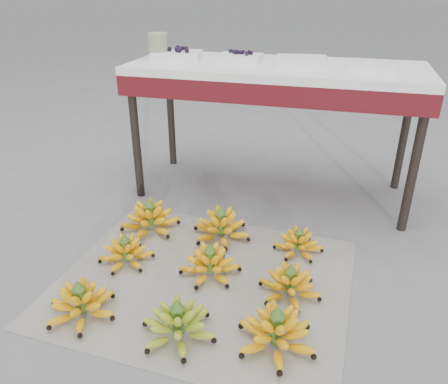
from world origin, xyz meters
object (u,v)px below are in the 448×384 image
(bunch_mid_left, at_px, (126,252))
(newspaper_mat, at_px, (204,281))
(bunch_back_left, at_px, (150,219))
(vendor_table, at_px, (276,80))
(bunch_mid_center, at_px, (210,264))
(tray_left, at_px, (240,57))
(bunch_front_left, at_px, (81,304))
(tray_far_right, at_px, (373,65))
(bunch_back_right, at_px, (298,243))
(bunch_front_center, at_px, (178,324))
(bunch_mid_right, at_px, (290,284))
(tray_right, at_px, (301,61))
(glass_jar, at_px, (158,46))
(tray_far_left, at_px, (177,55))
(bunch_front_right, at_px, (276,332))
(bunch_back_center, at_px, (221,227))

(bunch_mid_left, bearing_deg, newspaper_mat, -14.34)
(bunch_back_left, bearing_deg, vendor_table, 26.61)
(bunch_mid_center, distance_m, tray_left, 1.23)
(bunch_front_left, xyz_separation_m, tray_far_right, (1.03, 1.32, 0.74))
(bunch_back_right, bearing_deg, tray_far_right, 81.60)
(bunch_front_center, xyz_separation_m, bunch_mid_right, (0.36, 0.35, -0.00))
(bunch_back_right, height_order, tray_right, tray_right)
(bunch_mid_center, relative_size, glass_jar, 1.92)
(newspaper_mat, height_order, bunch_front_left, bunch_front_left)
(bunch_front_left, bearing_deg, tray_right, 86.73)
(bunch_mid_left, relative_size, vendor_table, 0.18)
(tray_far_right, bearing_deg, tray_far_left, 179.46)
(bunch_mid_center, xyz_separation_m, tray_far_left, (-0.48, 0.94, 0.75))
(bunch_mid_left, distance_m, tray_left, 1.27)
(bunch_mid_right, relative_size, tray_far_left, 1.10)
(bunch_front_center, height_order, tray_right, tray_right)
(bunch_front_center, xyz_separation_m, bunch_front_right, (0.36, 0.05, 0.00))
(bunch_front_center, height_order, vendor_table, vendor_table)
(tray_left, xyz_separation_m, tray_far_right, (0.73, -0.05, -0.00))
(newspaper_mat, bearing_deg, tray_right, 75.81)
(bunch_mid_right, xyz_separation_m, bunch_back_right, (-0.00, 0.34, -0.01))
(bunch_back_left, height_order, tray_right, tray_right)
(vendor_table, bearing_deg, tray_far_right, -0.95)
(bunch_front_left, relative_size, bunch_back_right, 1.27)
(bunch_mid_right, xyz_separation_m, bunch_back_center, (-0.40, 0.36, 0.01))
(vendor_table, bearing_deg, bunch_front_right, -78.91)
(bunch_mid_right, relative_size, tray_right, 1.16)
(bunch_front_left, height_order, bunch_back_right, bunch_front_left)
(bunch_front_center, relative_size, bunch_mid_center, 1.25)
(bunch_back_center, bearing_deg, bunch_back_right, 14.09)
(newspaper_mat, relative_size, tray_far_left, 4.04)
(bunch_mid_right, bearing_deg, tray_right, 119.71)
(bunch_front_center, bearing_deg, bunch_back_right, 78.23)
(bunch_back_center, distance_m, tray_far_left, 1.06)
(bunch_front_left, bearing_deg, vendor_table, 91.34)
(newspaper_mat, xyz_separation_m, tray_right, (0.25, 1.00, 0.80))
(bunch_mid_left, relative_size, tray_left, 1.19)
(bunch_back_center, relative_size, tray_right, 1.29)
(bunch_back_left, distance_m, tray_right, 1.19)
(bunch_back_center, distance_m, glass_jar, 1.14)
(glass_jar, bearing_deg, tray_far_right, 0.31)
(bunch_front_center, height_order, glass_jar, glass_jar)
(tray_far_left, distance_m, tray_right, 0.72)
(vendor_table, bearing_deg, bunch_front_center, -94.58)
(bunch_front_left, relative_size, glass_jar, 2.47)
(bunch_front_center, xyz_separation_m, tray_right, (0.24, 1.34, 0.74))
(bunch_mid_right, height_order, bunch_back_left, bunch_back_left)
(bunch_back_right, height_order, tray_far_right, tray_far_right)
(bunch_mid_center, bearing_deg, newspaper_mat, -103.12)
(bunch_back_left, height_order, tray_far_right, tray_far_right)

